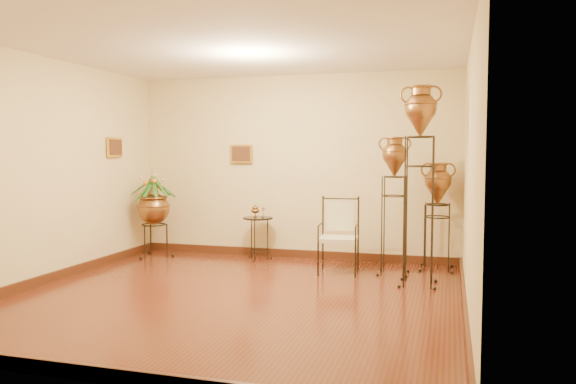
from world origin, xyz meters
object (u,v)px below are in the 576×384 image
(amphora_mid, at_px, (394,205))
(planter_urn, at_px, (154,205))
(amphora_tall, at_px, (419,183))
(armchair, at_px, (339,236))
(side_table, at_px, (258,237))

(amphora_mid, height_order, planter_urn, amphora_mid)
(amphora_tall, xyz_separation_m, amphora_mid, (-0.35, 0.54, -0.31))
(armchair, xyz_separation_m, side_table, (-1.36, 0.60, -0.17))
(amphora_tall, relative_size, amphora_mid, 1.32)
(planter_urn, relative_size, armchair, 1.45)
(planter_urn, distance_m, side_table, 1.72)
(planter_urn, xyz_separation_m, side_table, (1.64, 0.21, -0.48))
(amphora_mid, distance_m, armchair, 0.84)
(planter_urn, bearing_deg, side_table, 7.26)
(amphora_tall, distance_m, armchair, 1.37)
(amphora_tall, bearing_deg, amphora_mid, 123.13)
(amphora_tall, xyz_separation_m, planter_urn, (-4.07, 0.81, -0.43))
(armchair, height_order, side_table, armchair)
(planter_urn, height_order, side_table, planter_urn)
(amphora_tall, relative_size, side_table, 3.00)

